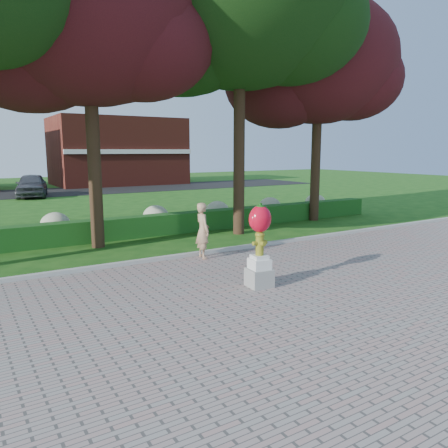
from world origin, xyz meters
The scene contains 13 objects.
ground centered at (0.00, 0.00, 0.00)m, with size 100.00×100.00×0.00m, color #184912.
walkway centered at (0.00, -4.00, 0.02)m, with size 40.00×14.00×0.04m, color gray.
curb centered at (0.00, 3.00, 0.07)m, with size 40.00×0.18×0.15m, color #ADADA5.
lawn_hedge centered at (0.00, 7.00, 0.40)m, with size 24.00×0.70×0.80m, color #164F19.
hydrangea_row centered at (0.57, 8.00, 0.55)m, with size 20.10×1.10×0.99m.
street centered at (0.00, 28.00, 0.01)m, with size 50.00×8.00×0.02m, color black.
building_right centered at (8.00, 34.00, 3.20)m, with size 12.00×8.00×6.40m, color maroon.
tree_mid_left centered at (-2.10, 6.08, 7.30)m, with size 8.25×7.04×10.69m.
tree_mid_right centered at (3.38, 5.60, 8.63)m, with size 9.75×8.32×12.64m.
tree_far_right centered at (8.40, 6.58, 6.97)m, with size 7.88×6.72×10.21m.
hydrant_sculpture centered at (0.02, -0.63, 1.12)m, with size 0.61×0.61×2.03m.
woman centered at (0.25, 2.60, 0.90)m, with size 0.62×0.41×1.71m, color tan.
parked_car centered at (-1.35, 25.00, 0.85)m, with size 1.95×4.86×1.66m, color #42444A.
Camera 1 is at (-6.06, -8.84, 3.30)m, focal length 35.00 mm.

